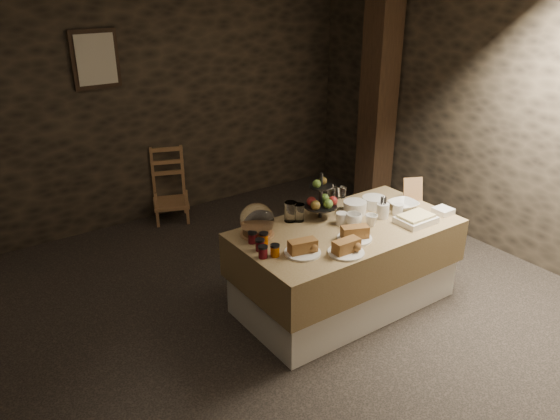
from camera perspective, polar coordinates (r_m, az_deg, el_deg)
ground_plane at (r=4.21m, az=-2.95°, el=-13.09°), size 5.50×5.00×0.01m
room_shell at (r=3.50m, az=-3.49°, el=7.81°), size 5.52×5.02×2.60m
buffet_table at (r=4.40m, az=6.85°, el=-5.21°), size 1.76×0.93×0.70m
chair at (r=6.04m, az=-11.64°, el=2.23°), size 0.47×0.46×0.62m
timber_column at (r=6.18m, az=10.31°, el=12.01°), size 0.30×0.30×2.60m
framed_picture at (r=5.63m, az=-18.73°, el=14.70°), size 0.45×0.04×0.55m
plate_stack_a at (r=4.50m, az=7.82°, el=0.28°), size 0.19×0.19×0.10m
plate_stack_b at (r=4.65m, az=9.78°, el=0.84°), size 0.20×0.20×0.08m
cutlery_holder at (r=4.45m, az=10.68°, el=-0.07°), size 0.10×0.10×0.12m
cup_a at (r=4.27m, az=7.71°, el=-1.01°), size 0.17×0.17×0.10m
cup_b at (r=4.30m, az=9.51°, el=-1.05°), size 0.11×0.11×0.09m
mug_c at (r=4.29m, az=6.45°, el=-0.89°), size 0.09×0.09×0.09m
mug_d at (r=4.53m, az=12.22°, el=0.06°), size 0.08×0.08×0.09m
bowl at (r=4.67m, az=12.77°, el=0.52°), size 0.25×0.25×0.06m
cake_dome at (r=4.07m, az=-2.41°, el=-1.26°), size 0.26×0.26×0.26m
fruit_stand at (r=4.35m, az=4.39°, el=0.98°), size 0.27×0.27×0.38m
bread_platter_left at (r=3.83m, az=2.38°, el=-4.04°), size 0.26×0.26×0.11m
bread_platter_center at (r=3.86m, az=6.93°, el=-3.99°), size 0.26×0.26×0.11m
bread_platter_right at (r=4.06m, az=7.82°, el=-2.54°), size 0.26×0.26×0.11m
jam_jars at (r=3.88m, az=-1.81°, el=-3.70°), size 0.18×0.32×0.07m
tart_dish at (r=4.42m, az=14.02°, el=-0.92°), size 0.30×0.22×0.07m
square_dish at (r=4.66m, az=16.68°, el=-0.08°), size 0.14×0.14×0.04m
menu_frame at (r=4.84m, az=13.72°, el=2.03°), size 0.18×0.13×0.22m
storage_jar_a at (r=4.30m, az=1.11°, el=-0.17°), size 0.10×0.10×0.16m
storage_jar_b at (r=4.31m, az=1.96°, el=-0.27°), size 0.09×0.09×0.14m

